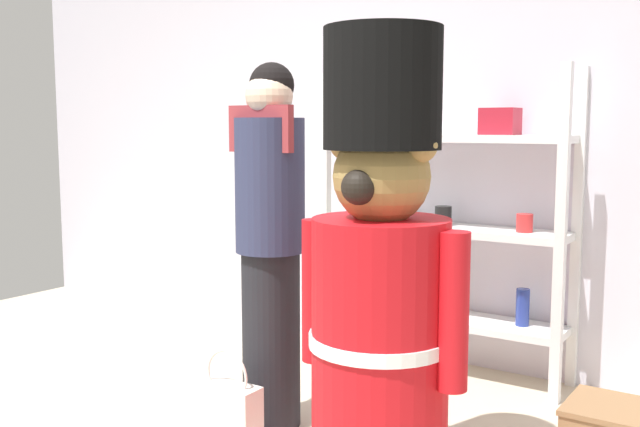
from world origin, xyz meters
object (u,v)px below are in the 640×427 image
(person_shopper, at_px, (270,238))
(shopping_bag, at_px, (227,415))
(teddy_bear_guard, at_px, (381,283))
(merchandise_shelf, at_px, (444,221))

(person_shopper, bearing_deg, shopping_bag, -87.92)
(teddy_bear_guard, xyz_separation_m, shopping_bag, (-0.67, -0.09, -0.63))
(teddy_bear_guard, bearing_deg, merchandise_shelf, 104.79)
(merchandise_shelf, xyz_separation_m, shopping_bag, (-0.32, -1.43, -0.68))
(merchandise_shelf, distance_m, person_shopper, 1.17)
(merchandise_shelf, relative_size, teddy_bear_guard, 0.97)
(person_shopper, bearing_deg, merchandise_shelf, 73.62)
(person_shopper, xyz_separation_m, shopping_bag, (0.01, -0.31, -0.71))
(person_shopper, distance_m, shopping_bag, 0.77)
(merchandise_shelf, xyz_separation_m, teddy_bear_guard, (0.35, -1.34, -0.06))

